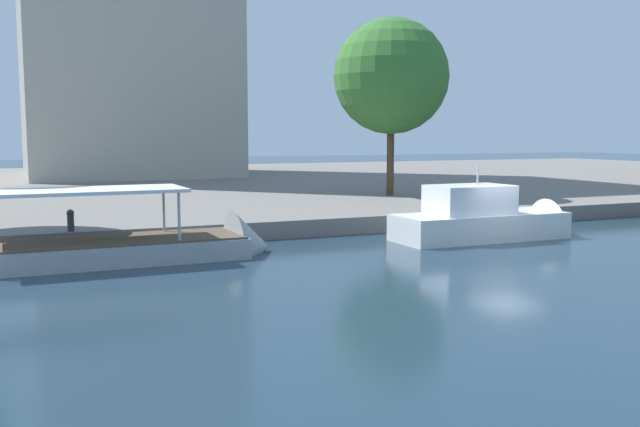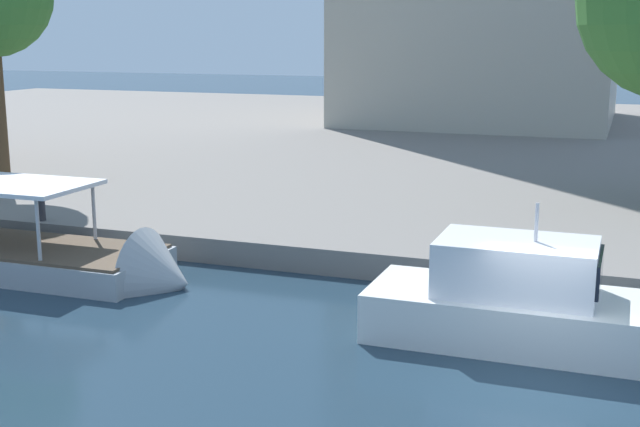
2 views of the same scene
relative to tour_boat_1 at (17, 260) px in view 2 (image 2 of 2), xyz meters
The scene contains 5 objects.
ground_plane 15.07m from the tour_boat_1, ahead, with size 220.00×220.00×0.00m, color #1E3342.
dock_promenade 33.55m from the tour_boat_1, 63.73° to the left, with size 120.00×55.00×0.76m, color slate.
tour_boat_1 is the anchor object (origin of this frame).
motor_yacht_2 15.30m from the tour_boat_1, ahead, with size 8.51×2.68×4.11m.
mooring_bollard_0 3.35m from the tour_boat_1, 115.38° to the left, with size 0.28×0.28×0.84m.
Camera 2 is at (1.44, -16.40, 6.70)m, focal length 47.46 mm.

